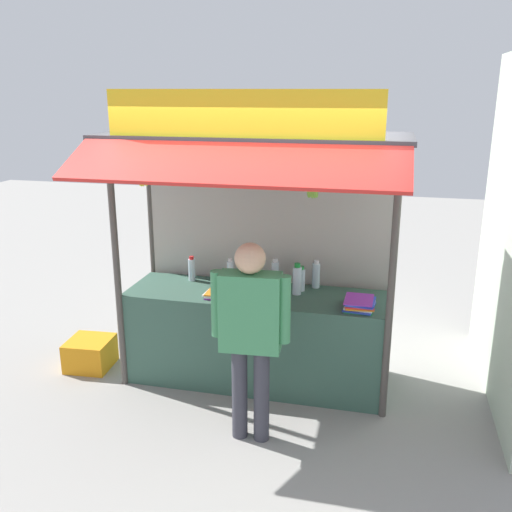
% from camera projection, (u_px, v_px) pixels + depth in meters
% --- Properties ---
extents(ground_plane, '(20.00, 20.00, 0.00)m').
position_uv_depth(ground_plane, '(256.00, 379.00, 5.30)').
color(ground_plane, gray).
extents(stall_counter, '(2.34, 0.70, 0.86)m').
position_uv_depth(stall_counter, '(256.00, 337.00, 5.17)').
color(stall_counter, '#385B4C').
rests_on(stall_counter, ground).
extents(stall_structure, '(2.54, 1.51, 2.63)m').
position_uv_depth(stall_structure, '(258.00, 212.00, 4.92)').
color(stall_structure, '#4C4742').
rests_on(stall_structure, ground).
extents(water_bottle_front_right, '(0.07, 0.07, 0.24)m').
position_uv_depth(water_bottle_front_right, '(192.00, 269.00, 5.37)').
color(water_bottle_front_right, silver).
rests_on(water_bottle_front_right, stall_counter).
extents(water_bottle_rear_center, '(0.07, 0.07, 0.26)m').
position_uv_depth(water_bottle_rear_center, '(316.00, 275.00, 5.17)').
color(water_bottle_rear_center, silver).
rests_on(water_bottle_rear_center, stall_counter).
extents(water_bottle_far_left, '(0.07, 0.07, 0.23)m').
position_uv_depth(water_bottle_far_left, '(302.00, 279.00, 5.09)').
color(water_bottle_far_left, silver).
rests_on(water_bottle_far_left, stall_counter).
extents(water_bottle_mid_right, '(0.07, 0.07, 0.25)m').
position_uv_depth(water_bottle_mid_right, '(275.00, 273.00, 5.24)').
color(water_bottle_mid_right, silver).
rests_on(water_bottle_mid_right, stall_counter).
extents(water_bottle_front_left, '(0.08, 0.08, 0.29)m').
position_uv_depth(water_bottle_front_left, '(297.00, 280.00, 5.00)').
color(water_bottle_front_left, silver).
rests_on(water_bottle_front_left, stall_counter).
extents(water_bottle_far_right, '(0.07, 0.07, 0.23)m').
position_uv_depth(water_bottle_far_right, '(230.00, 271.00, 5.31)').
color(water_bottle_far_right, silver).
rests_on(water_bottle_far_right, stall_counter).
extents(magazine_stack_back_left, '(0.27, 0.33, 0.08)m').
position_uv_depth(magazine_stack_back_left, '(360.00, 304.00, 4.70)').
color(magazine_stack_back_left, green).
rests_on(magazine_stack_back_left, stall_counter).
extents(magazine_stack_left, '(0.24, 0.24, 0.05)m').
position_uv_depth(magazine_stack_left, '(219.00, 294.00, 4.97)').
color(magazine_stack_left, purple).
rests_on(magazine_stack_left, stall_counter).
extents(magazine_stack_back_right, '(0.20, 0.26, 0.05)m').
position_uv_depth(magazine_stack_back_right, '(247.00, 300.00, 4.82)').
color(magazine_stack_back_right, blue).
rests_on(magazine_stack_back_right, stall_counter).
extents(banana_bunch_rightmost, '(0.09, 0.09, 0.27)m').
position_uv_depth(banana_bunch_rightmost, '(143.00, 177.00, 4.51)').
color(banana_bunch_rightmost, '#332D23').
extents(banana_bunch_leftmost, '(0.10, 0.11, 0.31)m').
position_uv_depth(banana_bunch_leftmost, '(313.00, 188.00, 4.21)').
color(banana_bunch_leftmost, '#332D23').
extents(vendor_person, '(0.60, 0.23, 1.58)m').
position_uv_depth(vendor_person, '(250.00, 325.00, 4.15)').
color(vendor_person, '#383842').
rests_on(vendor_person, ground).
extents(plastic_crate, '(0.44, 0.44, 0.29)m').
position_uv_depth(plastic_crate, '(90.00, 353.00, 5.50)').
color(plastic_crate, orange).
rests_on(plastic_crate, ground).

